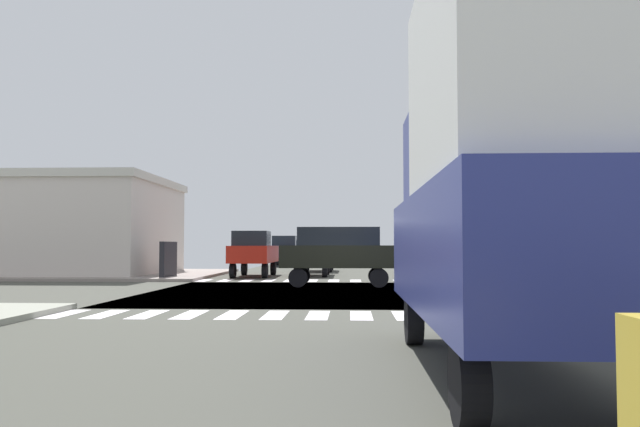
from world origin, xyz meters
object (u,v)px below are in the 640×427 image
at_px(traffic_signal_mast, 488,177).
at_px(sedan_outer_4, 312,255).
at_px(suv_nearside_1, 318,249).
at_px(pickup_farside_1, 254,252).
at_px(suv_inner_2, 339,251).
at_px(street_lamp, 473,190).
at_px(box_truck_queued_1, 512,169).
at_px(pickup_middle_2, 286,250).
at_px(bank_building, 32,227).

bearing_deg(traffic_signal_mast, sedan_outer_4, 150.76).
height_order(suv_nearside_1, pickup_farside_1, pickup_farside_1).
relative_size(sedan_outer_4, suv_inner_2, 0.93).
distance_m(street_lamp, sedan_outer_4, 12.35).
distance_m(traffic_signal_mast, box_truck_queued_1, 22.10).
bearing_deg(box_truck_queued_1, pickup_middle_2, 99.49).
relative_size(traffic_signal_mast, street_lamp, 0.75).
bearing_deg(traffic_signal_mast, suv_nearside_1, 127.77).
relative_size(street_lamp, suv_inner_2, 1.88).
bearing_deg(suv_nearside_1, suv_inner_2, 96.07).
relative_size(pickup_farside_1, pickup_middle_2, 1.00).
height_order(street_lamp, suv_nearside_1, street_lamp).
distance_m(box_truck_queued_1, pickup_middle_2, 42.46).
height_order(box_truck_queued_1, pickup_middle_2, box_truck_queued_1).
xyz_separation_m(pickup_farside_1, box_truck_queued_1, (7.00, -25.24, 1.27)).
xyz_separation_m(box_truck_queued_1, suv_inner_2, (-2.46, 17.76, -1.17)).
height_order(bank_building, pickup_farside_1, bank_building).
bearing_deg(pickup_middle_2, street_lamp, 144.22).
distance_m(bank_building, suv_nearside_1, 16.51).
relative_size(pickup_farside_1, suv_inner_2, 1.11).
bearing_deg(sedan_outer_4, pickup_middle_2, -79.14).
xyz_separation_m(pickup_farside_1, pickup_middle_2, (0.00, 16.62, 0.00)).
height_order(bank_building, suv_inner_2, bank_building).
relative_size(box_truck_queued_1, suv_inner_2, 1.57).
height_order(traffic_signal_mast, suv_inner_2, traffic_signal_mast).
xyz_separation_m(suv_nearside_1, suv_inner_2, (1.54, -14.53, 0.00)).
bearing_deg(suv_inner_2, bank_building, -116.77).
height_order(pickup_farside_1, box_truck_queued_1, box_truck_queued_1).
xyz_separation_m(street_lamp, suv_inner_2, (-8.17, -14.93, -3.73)).
relative_size(pickup_middle_2, sedan_outer_4, 1.19).
relative_size(bank_building, pickup_middle_2, 3.15).
bearing_deg(bank_building, sedan_outer_4, -0.20).
distance_m(street_lamp, pickup_farside_1, 15.23).
relative_size(suv_nearside_1, suv_inner_2, 1.00).
height_order(pickup_farside_1, sedan_outer_4, pickup_farside_1).
bearing_deg(suv_inner_2, street_lamp, 151.30).
bearing_deg(suv_nearside_1, pickup_farside_1, 66.93).
distance_m(bank_building, pickup_middle_2, 19.92).
relative_size(traffic_signal_mast, suv_inner_2, 1.41).
bearing_deg(traffic_signal_mast, street_lamp, 82.73).
xyz_separation_m(suv_nearside_1, pickup_middle_2, (-3.00, 9.57, -0.10)).
distance_m(street_lamp, box_truck_queued_1, 33.29).
distance_m(bank_building, suv_inner_2, 18.94).
height_order(sedan_outer_4, suv_inner_2, suv_inner_2).
xyz_separation_m(traffic_signal_mast, box_truck_queued_1, (-4.30, -21.57, -2.18)).
xyz_separation_m(bank_building, suv_nearside_1, (15.33, 6.01, -1.24)).
bearing_deg(suv_inner_2, pickup_middle_2, -169.32).
height_order(traffic_signal_mast, bank_building, traffic_signal_mast).
height_order(box_truck_queued_1, sedan_outer_4, box_truck_queued_1).
xyz_separation_m(box_truck_queued_1, sedan_outer_4, (-4.00, 26.22, -1.45)).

